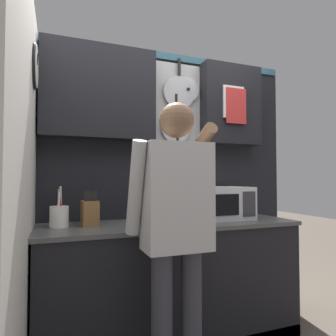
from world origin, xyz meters
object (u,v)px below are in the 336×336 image
(utensil_crock, at_px, (59,216))
(microwave, at_px, (216,203))
(person, at_px, (176,219))
(knife_block, at_px, (90,213))

(utensil_crock, bearing_deg, microwave, -0.06)
(person, bearing_deg, knife_block, 124.71)
(microwave, xyz_separation_m, person, (-0.61, -0.60, -0.03))
(knife_block, bearing_deg, utensil_crock, 179.68)
(microwave, height_order, knife_block, microwave)
(microwave, bearing_deg, knife_block, 179.99)
(utensil_crock, distance_m, person, 0.87)
(knife_block, xyz_separation_m, person, (0.42, -0.60, 0.01))
(person, bearing_deg, microwave, 44.70)
(utensil_crock, xyz_separation_m, person, (0.62, -0.61, 0.02))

